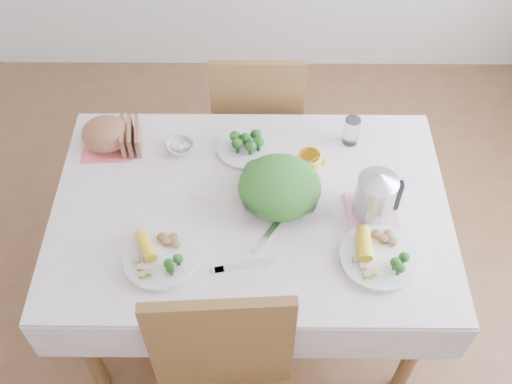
{
  "coord_description": "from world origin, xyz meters",
  "views": [
    {
      "loc": [
        0.03,
        -1.39,
        2.55
      ],
      "look_at": [
        0.02,
        0.02,
        0.82
      ],
      "focal_mm": 42.0,
      "sensor_mm": 36.0,
      "label": 1
    }
  ],
  "objects_px": {
    "salad_bowl": "(279,191)",
    "dinner_plate_left": "(160,259)",
    "yellow_mug": "(309,161)",
    "electric_kettle": "(376,192)",
    "chair_far": "(257,117)",
    "dinner_plate_right": "(379,257)",
    "dining_table": "(251,261)"
  },
  "relations": [
    {
      "from": "dining_table",
      "to": "salad_bowl",
      "type": "bearing_deg",
      "value": 20.73
    },
    {
      "from": "dinner_plate_left",
      "to": "chair_far",
      "type": "bearing_deg",
      "value": 72.07
    },
    {
      "from": "chair_far",
      "to": "yellow_mug",
      "type": "relative_size",
      "value": 9.75
    },
    {
      "from": "yellow_mug",
      "to": "electric_kettle",
      "type": "distance_m",
      "value": 0.33
    },
    {
      "from": "dining_table",
      "to": "yellow_mug",
      "type": "relative_size",
      "value": 14.14
    },
    {
      "from": "dining_table",
      "to": "dinner_plate_right",
      "type": "xyz_separation_m",
      "value": [
        0.45,
        -0.24,
        0.4
      ]
    },
    {
      "from": "salad_bowl",
      "to": "dinner_plate_right",
      "type": "bearing_deg",
      "value": -38.73
    },
    {
      "from": "chair_far",
      "to": "dinner_plate_right",
      "type": "distance_m",
      "value": 1.16
    },
    {
      "from": "salad_bowl",
      "to": "dinner_plate_left",
      "type": "height_order",
      "value": "salad_bowl"
    },
    {
      "from": "dining_table",
      "to": "chair_far",
      "type": "bearing_deg",
      "value": 88.45
    },
    {
      "from": "yellow_mug",
      "to": "electric_kettle",
      "type": "height_order",
      "value": "electric_kettle"
    },
    {
      "from": "chair_far",
      "to": "yellow_mug",
      "type": "distance_m",
      "value": 0.72
    },
    {
      "from": "yellow_mug",
      "to": "electric_kettle",
      "type": "relative_size",
      "value": 0.48
    },
    {
      "from": "dinner_plate_left",
      "to": "salad_bowl",
      "type": "bearing_deg",
      "value": 34.19
    },
    {
      "from": "chair_far",
      "to": "dining_table",
      "type": "bearing_deg",
      "value": 88.19
    },
    {
      "from": "dinner_plate_right",
      "to": "electric_kettle",
      "type": "relative_size",
      "value": 1.36
    },
    {
      "from": "dining_table",
      "to": "dinner_plate_right",
      "type": "bearing_deg",
      "value": -27.45
    },
    {
      "from": "dining_table",
      "to": "dinner_plate_right",
      "type": "relative_size",
      "value": 4.98
    },
    {
      "from": "dinner_plate_right",
      "to": "yellow_mug",
      "type": "relative_size",
      "value": 2.84
    },
    {
      "from": "dinner_plate_left",
      "to": "yellow_mug",
      "type": "distance_m",
      "value": 0.7
    },
    {
      "from": "chair_far",
      "to": "salad_bowl",
      "type": "height_order",
      "value": "chair_far"
    },
    {
      "from": "chair_far",
      "to": "dinner_plate_left",
      "type": "distance_m",
      "value": 1.14
    },
    {
      "from": "dining_table",
      "to": "electric_kettle",
      "type": "height_order",
      "value": "electric_kettle"
    },
    {
      "from": "chair_far",
      "to": "electric_kettle",
      "type": "distance_m",
      "value": 1.02
    },
    {
      "from": "salad_bowl",
      "to": "electric_kettle",
      "type": "distance_m",
      "value": 0.36
    },
    {
      "from": "salad_bowl",
      "to": "electric_kettle",
      "type": "xyz_separation_m",
      "value": [
        0.34,
        -0.07,
        0.08
      ]
    },
    {
      "from": "dining_table",
      "to": "electric_kettle",
      "type": "bearing_deg",
      "value": -3.74
    },
    {
      "from": "dining_table",
      "to": "electric_kettle",
      "type": "distance_m",
      "value": 0.68
    },
    {
      "from": "yellow_mug",
      "to": "dinner_plate_left",
      "type": "bearing_deg",
      "value": -140.97
    },
    {
      "from": "dinner_plate_right",
      "to": "electric_kettle",
      "type": "xyz_separation_m",
      "value": [
        -0.0,
        0.21,
        0.11
      ]
    },
    {
      "from": "dining_table",
      "to": "dinner_plate_left",
      "type": "xyz_separation_m",
      "value": [
        -0.31,
        -0.25,
        0.4
      ]
    },
    {
      "from": "electric_kettle",
      "to": "yellow_mug",
      "type": "bearing_deg",
      "value": 152.38
    }
  ]
}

